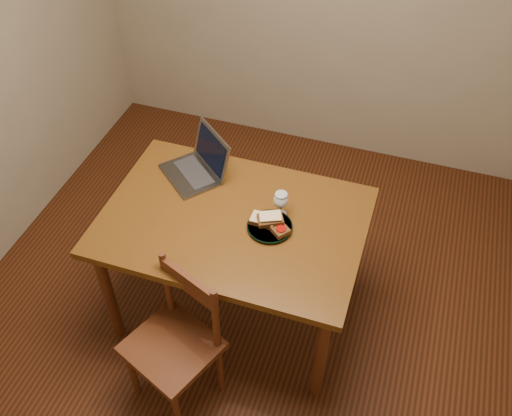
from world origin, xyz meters
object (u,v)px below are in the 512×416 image
(plate, at_px, (270,227))
(milk_glass, at_px, (281,204))
(chair, at_px, (174,338))
(laptop, at_px, (200,163))
(table, at_px, (234,231))

(plate, bearing_deg, milk_glass, 78.32)
(chair, relative_size, laptop, 1.19)
(table, height_order, plate, plate)
(plate, xyz_separation_m, milk_glass, (0.02, 0.11, 0.06))
(plate, bearing_deg, chair, -117.35)
(chair, relative_size, plate, 2.26)
(milk_glass, bearing_deg, laptop, 160.99)
(table, xyz_separation_m, plate, (0.19, -0.00, 0.10))
(table, bearing_deg, plate, -1.24)
(laptop, bearing_deg, plate, 9.92)
(table, distance_m, laptop, 0.42)
(chair, bearing_deg, laptop, 124.89)
(plate, relative_size, milk_glass, 1.56)
(table, bearing_deg, laptop, 136.12)
(milk_glass, bearing_deg, table, -154.25)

